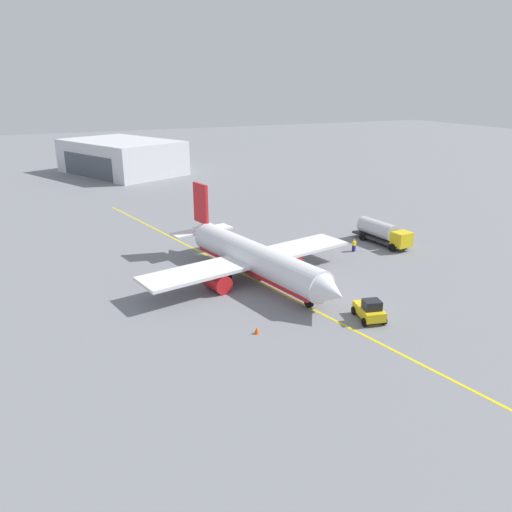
{
  "coord_description": "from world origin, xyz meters",
  "views": [
    {
      "loc": [
        49.28,
        -22.56,
        21.8
      ],
      "look_at": [
        0.0,
        0.0,
        3.0
      ],
      "focal_mm": 35.19,
      "sensor_mm": 36.0,
      "label": 1
    }
  ],
  "objects_px": {
    "pushback_tug": "(370,310)",
    "safety_cone_nose": "(257,330)",
    "refueling_worker": "(354,246)",
    "airplane": "(253,258)",
    "fuel_tanker": "(383,232)"
  },
  "relations": [
    {
      "from": "airplane",
      "to": "fuel_tanker",
      "type": "distance_m",
      "value": 22.78
    },
    {
      "from": "airplane",
      "to": "safety_cone_nose",
      "type": "height_order",
      "value": "airplane"
    },
    {
      "from": "fuel_tanker",
      "to": "pushback_tug",
      "type": "relative_size",
      "value": 2.48
    },
    {
      "from": "fuel_tanker",
      "to": "safety_cone_nose",
      "type": "xyz_separation_m",
      "value": [
        17.18,
        -27.53,
        -1.41
      ]
    },
    {
      "from": "airplane",
      "to": "pushback_tug",
      "type": "height_order",
      "value": "airplane"
    },
    {
      "from": "pushback_tug",
      "to": "refueling_worker",
      "type": "distance_m",
      "value": 20.98
    },
    {
      "from": "airplane",
      "to": "pushback_tug",
      "type": "distance_m",
      "value": 15.58
    },
    {
      "from": "pushback_tug",
      "to": "airplane",
      "type": "bearing_deg",
      "value": -157.86
    },
    {
      "from": "airplane",
      "to": "pushback_tug",
      "type": "bearing_deg",
      "value": 22.14
    },
    {
      "from": "refueling_worker",
      "to": "airplane",
      "type": "bearing_deg",
      "value": -77.72
    },
    {
      "from": "safety_cone_nose",
      "to": "fuel_tanker",
      "type": "bearing_deg",
      "value": 121.97
    },
    {
      "from": "refueling_worker",
      "to": "safety_cone_nose",
      "type": "height_order",
      "value": "refueling_worker"
    },
    {
      "from": "airplane",
      "to": "refueling_worker",
      "type": "bearing_deg",
      "value": 102.28
    },
    {
      "from": "pushback_tug",
      "to": "safety_cone_nose",
      "type": "relative_size",
      "value": 6.42
    },
    {
      "from": "refueling_worker",
      "to": "safety_cone_nose",
      "type": "relative_size",
      "value": 2.77
    }
  ]
}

